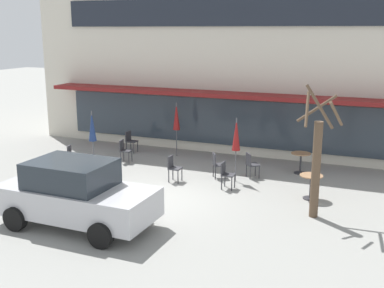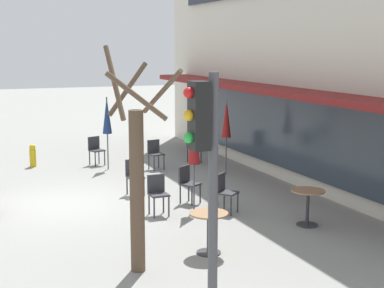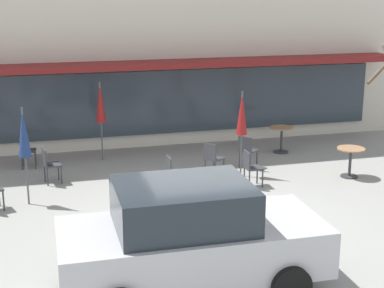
{
  "view_description": "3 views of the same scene",
  "coord_description": "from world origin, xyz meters",
  "px_view_note": "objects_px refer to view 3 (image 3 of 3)",
  "views": [
    {
      "loc": [
        6.38,
        -12.55,
        5.08
      ],
      "look_at": [
        0.1,
        2.54,
        1.16
      ],
      "focal_mm": 45.0,
      "sensor_mm": 36.0,
      "label": 1
    },
    {
      "loc": [
        13.66,
        -2.31,
        3.69
      ],
      "look_at": [
        -0.23,
        3.27,
        1.2
      ],
      "focal_mm": 55.0,
      "sensor_mm": 36.0,
      "label": 2
    },
    {
      "loc": [
        -3.2,
        -11.01,
        4.7
      ],
      "look_at": [
        0.36,
        2.31,
        1.0
      ],
      "focal_mm": 55.0,
      "sensor_mm": 36.0,
      "label": 3
    }
  ],
  "objects_px": {
    "cafe_chair_4": "(25,149)",
    "cafe_chair_5": "(49,163)",
    "cafe_table_near_wall": "(281,135)",
    "patio_umbrella_cream_folded": "(242,114)",
    "cafe_chair_2": "(251,166)",
    "patio_umbrella_green_folded": "(100,103)",
    "cafe_chair_6": "(247,149)",
    "cafe_chair_3": "(213,157)",
    "patio_umbrella_corner_open": "(24,133)",
    "cafe_table_streetside": "(350,157)",
    "cafe_chair_1": "(173,172)",
    "parked_sedan": "(190,237)"
  },
  "relations": [
    {
      "from": "patio_umbrella_corner_open",
      "to": "cafe_chair_5",
      "type": "bearing_deg",
      "value": 69.07
    },
    {
      "from": "cafe_chair_2",
      "to": "parked_sedan",
      "type": "relative_size",
      "value": 0.21
    },
    {
      "from": "cafe_chair_4",
      "to": "patio_umbrella_cream_folded",
      "type": "bearing_deg",
      "value": -21.9
    },
    {
      "from": "cafe_chair_3",
      "to": "cafe_chair_4",
      "type": "relative_size",
      "value": 1.0
    },
    {
      "from": "cafe_chair_2",
      "to": "cafe_chair_5",
      "type": "relative_size",
      "value": 1.0
    },
    {
      "from": "cafe_chair_2",
      "to": "cafe_chair_4",
      "type": "distance_m",
      "value": 6.05
    },
    {
      "from": "cafe_table_streetside",
      "to": "patio_umbrella_cream_folded",
      "type": "relative_size",
      "value": 0.35
    },
    {
      "from": "cafe_table_near_wall",
      "to": "cafe_chair_6",
      "type": "relative_size",
      "value": 0.85
    },
    {
      "from": "cafe_table_near_wall",
      "to": "patio_umbrella_cream_folded",
      "type": "height_order",
      "value": "patio_umbrella_cream_folded"
    },
    {
      "from": "cafe_chair_2",
      "to": "cafe_chair_3",
      "type": "height_order",
      "value": "same"
    },
    {
      "from": "cafe_table_streetside",
      "to": "cafe_chair_5",
      "type": "distance_m",
      "value": 7.53
    },
    {
      "from": "cafe_chair_4",
      "to": "cafe_chair_5",
      "type": "relative_size",
      "value": 1.0
    },
    {
      "from": "patio_umbrella_green_folded",
      "to": "cafe_chair_3",
      "type": "xyz_separation_m",
      "value": [
        2.54,
        -2.2,
        -1.1
      ]
    },
    {
      "from": "cafe_table_streetside",
      "to": "patio_umbrella_green_folded",
      "type": "bearing_deg",
      "value": 152.2
    },
    {
      "from": "cafe_table_near_wall",
      "to": "cafe_chair_5",
      "type": "height_order",
      "value": "cafe_chair_5"
    },
    {
      "from": "cafe_table_streetside",
      "to": "cafe_chair_4",
      "type": "height_order",
      "value": "cafe_chair_4"
    },
    {
      "from": "cafe_chair_4",
      "to": "cafe_chair_5",
      "type": "distance_m",
      "value": 1.6
    },
    {
      "from": "patio_umbrella_cream_folded",
      "to": "cafe_chair_2",
      "type": "distance_m",
      "value": 1.39
    },
    {
      "from": "cafe_table_streetside",
      "to": "parked_sedan",
      "type": "xyz_separation_m",
      "value": [
        -5.38,
        -4.46,
        0.36
      ]
    },
    {
      "from": "cafe_table_near_wall",
      "to": "cafe_chair_4",
      "type": "relative_size",
      "value": 0.85
    },
    {
      "from": "patio_umbrella_corner_open",
      "to": "cafe_chair_4",
      "type": "distance_m",
      "value": 3.04
    },
    {
      "from": "cafe_chair_5",
      "to": "cafe_chair_1",
      "type": "bearing_deg",
      "value": -27.81
    },
    {
      "from": "cafe_chair_1",
      "to": "cafe_chair_6",
      "type": "xyz_separation_m",
      "value": [
        2.34,
        1.41,
        0.0
      ]
    },
    {
      "from": "cafe_table_streetside",
      "to": "cafe_chair_1",
      "type": "relative_size",
      "value": 0.85
    },
    {
      "from": "patio_umbrella_cream_folded",
      "to": "parked_sedan",
      "type": "height_order",
      "value": "patio_umbrella_cream_folded"
    },
    {
      "from": "patio_umbrella_green_folded",
      "to": "cafe_chair_4",
      "type": "bearing_deg",
      "value": -174.72
    },
    {
      "from": "cafe_table_streetside",
      "to": "parked_sedan",
      "type": "height_order",
      "value": "parked_sedan"
    },
    {
      "from": "cafe_chair_3",
      "to": "cafe_chair_6",
      "type": "height_order",
      "value": "same"
    },
    {
      "from": "patio_umbrella_cream_folded",
      "to": "cafe_chair_6",
      "type": "height_order",
      "value": "patio_umbrella_cream_folded"
    },
    {
      "from": "cafe_table_near_wall",
      "to": "cafe_chair_5",
      "type": "relative_size",
      "value": 0.85
    },
    {
      "from": "patio_umbrella_corner_open",
      "to": "cafe_chair_6",
      "type": "xyz_separation_m",
      "value": [
        5.63,
        1.28,
        -1.1
      ]
    },
    {
      "from": "patio_umbrella_cream_folded",
      "to": "cafe_chair_5",
      "type": "relative_size",
      "value": 2.47
    },
    {
      "from": "parked_sedan",
      "to": "cafe_table_near_wall",
      "type": "bearing_deg",
      "value": 56.76
    },
    {
      "from": "patio_umbrella_green_folded",
      "to": "cafe_chair_2",
      "type": "distance_m",
      "value": 4.64
    },
    {
      "from": "cafe_chair_3",
      "to": "parked_sedan",
      "type": "bearing_deg",
      "value": -110.49
    },
    {
      "from": "patio_umbrella_green_folded",
      "to": "cafe_chair_4",
      "type": "distance_m",
      "value": 2.34
    },
    {
      "from": "cafe_table_near_wall",
      "to": "parked_sedan",
      "type": "bearing_deg",
      "value": -123.24
    },
    {
      "from": "cafe_table_streetside",
      "to": "patio_umbrella_corner_open",
      "type": "bearing_deg",
      "value": 179.28
    },
    {
      "from": "cafe_chair_3",
      "to": "patio_umbrella_cream_folded",
      "type": "bearing_deg",
      "value": -10.23
    },
    {
      "from": "cafe_chair_6",
      "to": "patio_umbrella_cream_folded",
      "type": "bearing_deg",
      "value": -122.78
    },
    {
      "from": "patio_umbrella_green_folded",
      "to": "cafe_chair_1",
      "type": "xyz_separation_m",
      "value": [
        1.3,
        -3.15,
        -1.1
      ]
    },
    {
      "from": "cafe_chair_1",
      "to": "cafe_chair_4",
      "type": "height_order",
      "value": "same"
    },
    {
      "from": "patio_umbrella_corner_open",
      "to": "cafe_chair_5",
      "type": "relative_size",
      "value": 2.47
    },
    {
      "from": "cafe_table_near_wall",
      "to": "patio_umbrella_green_folded",
      "type": "xyz_separation_m",
      "value": [
        -5.14,
        0.54,
        1.11
      ]
    },
    {
      "from": "cafe_chair_5",
      "to": "cafe_table_streetside",
      "type": "bearing_deg",
      "value": -10.99
    },
    {
      "from": "cafe_table_streetside",
      "to": "cafe_chair_1",
      "type": "distance_m",
      "value": 4.61
    },
    {
      "from": "cafe_table_near_wall",
      "to": "cafe_chair_2",
      "type": "xyz_separation_m",
      "value": [
        -1.94,
        -2.63,
        0.01
      ]
    },
    {
      "from": "cafe_chair_2",
      "to": "cafe_chair_3",
      "type": "bearing_deg",
      "value": 124.24
    },
    {
      "from": "cafe_chair_5",
      "to": "patio_umbrella_green_folded",
      "type": "bearing_deg",
      "value": 48.61
    },
    {
      "from": "cafe_chair_2",
      "to": "patio_umbrella_green_folded",
      "type": "bearing_deg",
      "value": 135.28
    }
  ]
}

